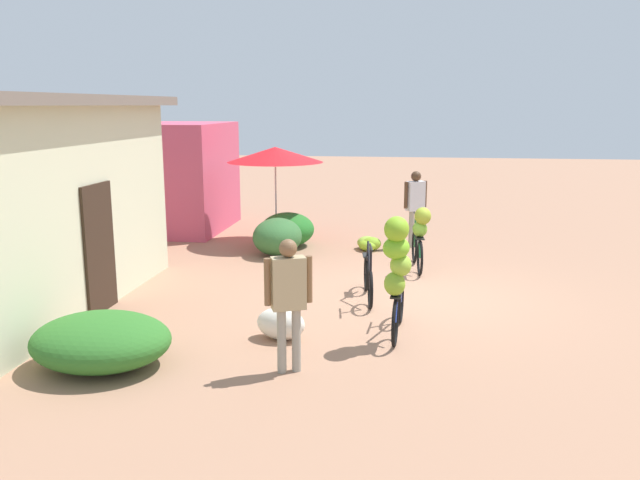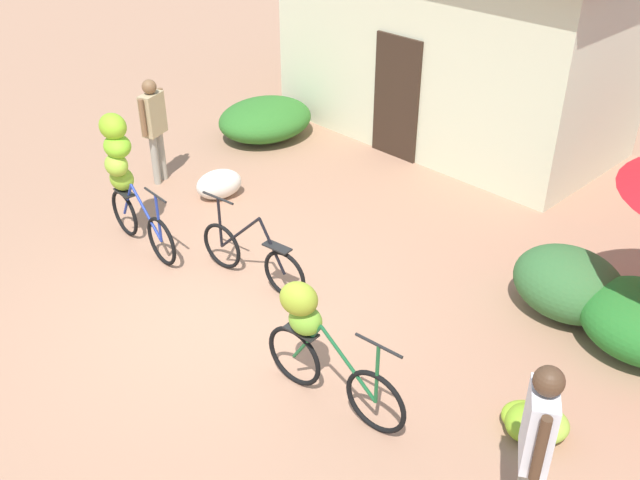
{
  "view_description": "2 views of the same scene",
  "coord_description": "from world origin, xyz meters",
  "px_view_note": "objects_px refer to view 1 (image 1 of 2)",
  "views": [
    {
      "loc": [
        -10.67,
        0.06,
        3.17
      ],
      "look_at": [
        -0.01,
        1.58,
        0.92
      ],
      "focal_mm": 36.49,
      "sensor_mm": 36.0,
      "label": 1
    },
    {
      "loc": [
        5.47,
        -3.77,
        5.04
      ],
      "look_at": [
        0.83,
        0.78,
        1.06
      ],
      "focal_mm": 40.02,
      "sensor_mm": 36.0,
      "label": 2
    }
  ],
  "objects_px": {
    "bicycle_center_loaded": "(420,234)",
    "bicycle_leftmost": "(397,267)",
    "shop_pink": "(170,177)",
    "person_vendor": "(415,201)",
    "building_low": "(9,203)",
    "produce_sack": "(281,324)",
    "banana_pile_on_ground": "(369,244)",
    "person_bystander": "(289,292)",
    "market_umbrella": "(275,155)",
    "bicycle_near_pile": "(368,279)"
  },
  "relations": [
    {
      "from": "banana_pile_on_ground",
      "to": "person_bystander",
      "type": "xyz_separation_m",
      "value": [
        -6.89,
        0.49,
        0.86
      ]
    },
    {
      "from": "bicycle_center_loaded",
      "to": "person_bystander",
      "type": "xyz_separation_m",
      "value": [
        -5.1,
        1.58,
        0.27
      ]
    },
    {
      "from": "building_low",
      "to": "bicycle_leftmost",
      "type": "relative_size",
      "value": 3.51
    },
    {
      "from": "shop_pink",
      "to": "person_bystander",
      "type": "xyz_separation_m",
      "value": [
        -8.7,
        -4.75,
        -0.36
      ]
    },
    {
      "from": "shop_pink",
      "to": "bicycle_near_pile",
      "type": "distance_m",
      "value": 7.89
    },
    {
      "from": "bicycle_near_pile",
      "to": "produce_sack",
      "type": "bearing_deg",
      "value": 152.54
    },
    {
      "from": "produce_sack",
      "to": "person_bystander",
      "type": "height_order",
      "value": "person_bystander"
    },
    {
      "from": "building_low",
      "to": "person_vendor",
      "type": "height_order",
      "value": "building_low"
    },
    {
      "from": "shop_pink",
      "to": "produce_sack",
      "type": "xyz_separation_m",
      "value": [
        -7.62,
        -4.43,
        -1.14
      ]
    },
    {
      "from": "bicycle_center_loaded",
      "to": "banana_pile_on_ground",
      "type": "height_order",
      "value": "bicycle_center_loaded"
    },
    {
      "from": "produce_sack",
      "to": "person_vendor",
      "type": "bearing_deg",
      "value": -16.15
    },
    {
      "from": "person_vendor",
      "to": "shop_pink",
      "type": "bearing_deg",
      "value": 77.82
    },
    {
      "from": "bicycle_leftmost",
      "to": "banana_pile_on_ground",
      "type": "relative_size",
      "value": 2.24
    },
    {
      "from": "produce_sack",
      "to": "person_vendor",
      "type": "height_order",
      "value": "person_vendor"
    },
    {
      "from": "bicycle_leftmost",
      "to": "shop_pink",
      "type": "bearing_deg",
      "value": 38.65
    },
    {
      "from": "person_vendor",
      "to": "bicycle_center_loaded",
      "type": "bearing_deg",
      "value": -177.78
    },
    {
      "from": "building_low",
      "to": "bicycle_near_pile",
      "type": "xyz_separation_m",
      "value": [
        1.21,
        -5.51,
        -1.33
      ]
    },
    {
      "from": "person_vendor",
      "to": "bicycle_leftmost",
      "type": "bearing_deg",
      "value": 177.68
    },
    {
      "from": "bicycle_near_pile",
      "to": "produce_sack",
      "type": "height_order",
      "value": "bicycle_near_pile"
    },
    {
      "from": "bicycle_center_loaded",
      "to": "bicycle_leftmost",
      "type": "bearing_deg",
      "value": 175.07
    },
    {
      "from": "building_low",
      "to": "bicycle_near_pile",
      "type": "height_order",
      "value": "building_low"
    },
    {
      "from": "banana_pile_on_ground",
      "to": "produce_sack",
      "type": "distance_m",
      "value": 5.86
    },
    {
      "from": "building_low",
      "to": "bicycle_center_loaded",
      "type": "xyz_separation_m",
      "value": [
        3.18,
        -6.35,
        -0.94
      ]
    },
    {
      "from": "bicycle_leftmost",
      "to": "produce_sack",
      "type": "height_order",
      "value": "bicycle_leftmost"
    },
    {
      "from": "produce_sack",
      "to": "person_vendor",
      "type": "xyz_separation_m",
      "value": [
        6.27,
        -1.82,
        0.84
      ]
    },
    {
      "from": "bicycle_leftmost",
      "to": "banana_pile_on_ground",
      "type": "bearing_deg",
      "value": 7.53
    },
    {
      "from": "building_low",
      "to": "produce_sack",
      "type": "relative_size",
      "value": 8.77
    },
    {
      "from": "bicycle_leftmost",
      "to": "produce_sack",
      "type": "distance_m",
      "value": 1.77
    },
    {
      "from": "building_low",
      "to": "market_umbrella",
      "type": "xyz_separation_m",
      "value": [
        5.52,
        -3.05,
        0.37
      ]
    },
    {
      "from": "building_low",
      "to": "banana_pile_on_ground",
      "type": "height_order",
      "value": "building_low"
    },
    {
      "from": "market_umbrella",
      "to": "bicycle_center_loaded",
      "type": "relative_size",
      "value": 1.33
    },
    {
      "from": "bicycle_near_pile",
      "to": "banana_pile_on_ground",
      "type": "relative_size",
      "value": 2.1
    },
    {
      "from": "building_low",
      "to": "banana_pile_on_ground",
      "type": "xyz_separation_m",
      "value": [
        4.97,
        -5.27,
        -1.54
      ]
    },
    {
      "from": "building_low",
      "to": "shop_pink",
      "type": "relative_size",
      "value": 1.92
    },
    {
      "from": "building_low",
      "to": "bicycle_leftmost",
      "type": "xyz_separation_m",
      "value": [
        -0.71,
        -6.02,
        -0.64
      ]
    },
    {
      "from": "shop_pink",
      "to": "bicycle_center_loaded",
      "type": "distance_m",
      "value": 7.31
    },
    {
      "from": "bicycle_leftmost",
      "to": "produce_sack",
      "type": "bearing_deg",
      "value": 94.5
    },
    {
      "from": "bicycle_center_loaded",
      "to": "person_vendor",
      "type": "bearing_deg",
      "value": 2.22
    },
    {
      "from": "market_umbrella",
      "to": "bicycle_leftmost",
      "type": "xyz_separation_m",
      "value": [
        -6.23,
        -2.97,
        -1.01
      ]
    },
    {
      "from": "bicycle_leftmost",
      "to": "banana_pile_on_ground",
      "type": "xyz_separation_m",
      "value": [
        5.68,
        0.75,
        -0.9
      ]
    },
    {
      "from": "shop_pink",
      "to": "person_vendor",
      "type": "bearing_deg",
      "value": -102.18
    },
    {
      "from": "bicycle_leftmost",
      "to": "person_vendor",
      "type": "xyz_separation_m",
      "value": [
        6.15,
        -0.25,
        0.02
      ]
    },
    {
      "from": "shop_pink",
      "to": "person_vendor",
      "type": "relative_size",
      "value": 1.86
    },
    {
      "from": "market_umbrella",
      "to": "banana_pile_on_ground",
      "type": "distance_m",
      "value": 2.98
    },
    {
      "from": "bicycle_leftmost",
      "to": "produce_sack",
      "type": "xyz_separation_m",
      "value": [
        -0.12,
        1.57,
        -0.82
      ]
    },
    {
      "from": "banana_pile_on_ground",
      "to": "market_umbrella",
      "type": "bearing_deg",
      "value": 76.06
    },
    {
      "from": "person_vendor",
      "to": "bicycle_near_pile",
      "type": "bearing_deg",
      "value": 169.87
    },
    {
      "from": "bicycle_leftmost",
      "to": "person_vendor",
      "type": "bearing_deg",
      "value": -2.32
    },
    {
      "from": "shop_pink",
      "to": "banana_pile_on_ground",
      "type": "height_order",
      "value": "shop_pink"
    },
    {
      "from": "bicycle_near_pile",
      "to": "person_vendor",
      "type": "height_order",
      "value": "person_vendor"
    }
  ]
}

